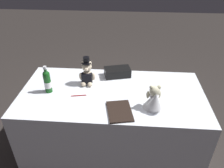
# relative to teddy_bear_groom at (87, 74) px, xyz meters

# --- Properties ---
(ground_plane) EXTENTS (12.00, 12.00, 0.00)m
(ground_plane) POSITION_rel_teddy_bear_groom_xyz_m (-0.27, 0.14, -0.91)
(ground_plane) COLOR #2D2826
(reception_table) EXTENTS (1.83, 0.91, 0.79)m
(reception_table) POSITION_rel_teddy_bear_groom_xyz_m (-0.27, 0.14, -0.51)
(reception_table) COLOR white
(reception_table) RESTS_ON ground_plane
(teddy_bear_groom) EXTENTS (0.17, 0.15, 0.30)m
(teddy_bear_groom) POSITION_rel_teddy_bear_groom_xyz_m (0.00, 0.00, 0.00)
(teddy_bear_groom) COLOR beige
(teddy_bear_groom) RESTS_ON reception_table
(teddy_bear_bride) EXTENTS (0.19, 0.23, 0.24)m
(teddy_bear_bride) POSITION_rel_teddy_bear_groom_xyz_m (-0.66, 0.36, -0.02)
(teddy_bear_bride) COLOR white
(teddy_bear_bride) RESTS_ON reception_table
(champagne_bottle) EXTENTS (0.07, 0.07, 0.28)m
(champagne_bottle) POSITION_rel_teddy_bear_groom_xyz_m (0.36, 0.17, 0.00)
(champagne_bottle) COLOR #134D17
(champagne_bottle) RESTS_ON reception_table
(signing_pen) EXTENTS (0.15, 0.04, 0.01)m
(signing_pen) POSITION_rel_teddy_bear_groom_xyz_m (0.06, 0.23, -0.11)
(signing_pen) COLOR maroon
(signing_pen) RESTS_ON reception_table
(gift_case_black) EXTENTS (0.31, 0.22, 0.09)m
(gift_case_black) POSITION_rel_teddy_bear_groom_xyz_m (-0.30, -0.18, -0.07)
(gift_case_black) COLOR black
(gift_case_black) RESTS_ON reception_table
(guestbook) EXTENTS (0.26, 0.33, 0.02)m
(guestbook) POSITION_rel_teddy_bear_groom_xyz_m (-0.36, 0.44, -0.11)
(guestbook) COLOR black
(guestbook) RESTS_ON reception_table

